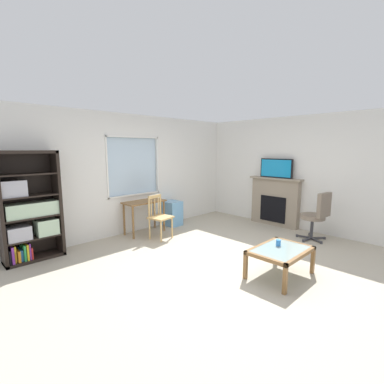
% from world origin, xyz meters
% --- Properties ---
extents(ground, '(6.52, 6.02, 0.02)m').
position_xyz_m(ground, '(0.00, 0.00, -0.01)').
color(ground, '#B2A893').
extents(wall_back_with_window, '(5.52, 0.15, 2.59)m').
position_xyz_m(wall_back_with_window, '(0.00, 2.51, 1.28)').
color(wall_back_with_window, silver).
rests_on(wall_back_with_window, ground).
extents(wall_right, '(0.12, 5.22, 2.59)m').
position_xyz_m(wall_right, '(2.82, 0.00, 1.29)').
color(wall_right, silver).
rests_on(wall_right, ground).
extents(bookshelf, '(0.90, 0.38, 1.83)m').
position_xyz_m(bookshelf, '(-2.19, 2.27, 0.82)').
color(bookshelf, black).
rests_on(bookshelf, ground).
extents(desk_under_window, '(0.91, 0.45, 0.72)m').
position_xyz_m(desk_under_window, '(0.01, 2.16, 0.60)').
color(desk_under_window, brown).
rests_on(desk_under_window, ground).
extents(wooden_chair, '(0.48, 0.46, 0.90)m').
position_xyz_m(wooden_chair, '(0.02, 1.64, 0.46)').
color(wooden_chair, tan).
rests_on(wooden_chair, ground).
extents(plastic_drawer_unit, '(0.35, 0.40, 0.60)m').
position_xyz_m(plastic_drawer_unit, '(0.86, 2.21, 0.30)').
color(plastic_drawer_unit, '#72ADDB').
rests_on(plastic_drawer_unit, ground).
extents(fireplace, '(0.26, 1.29, 1.16)m').
position_xyz_m(fireplace, '(2.66, 0.49, 0.58)').
color(fireplace, gray).
rests_on(fireplace, ground).
extents(tv, '(0.06, 0.81, 0.46)m').
position_xyz_m(tv, '(2.65, 0.49, 1.39)').
color(tv, black).
rests_on(tv, fireplace).
extents(office_chair, '(0.57, 0.59, 1.00)m').
position_xyz_m(office_chair, '(2.20, -0.69, 0.55)').
color(office_chair, '#7A6B5B').
rests_on(office_chair, ground).
extents(coffee_table, '(0.92, 0.65, 0.42)m').
position_xyz_m(coffee_table, '(0.22, -0.96, 0.36)').
color(coffee_table, '#8C9E99').
rests_on(coffee_table, ground).
extents(sippy_cup, '(0.07, 0.07, 0.09)m').
position_xyz_m(sippy_cup, '(0.31, -0.87, 0.46)').
color(sippy_cup, '#337FD6').
rests_on(sippy_cup, coffee_table).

